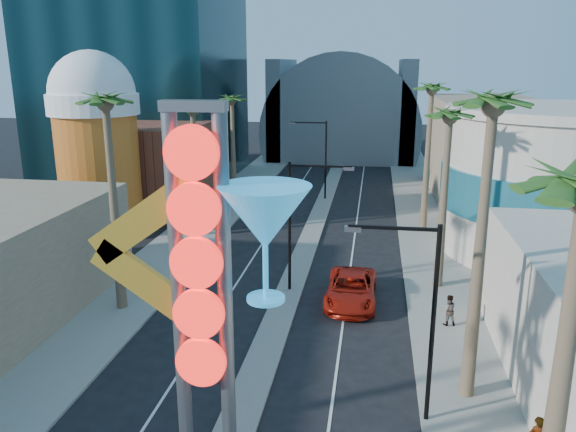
# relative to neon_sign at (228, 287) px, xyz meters

# --- Properties ---
(sidewalk_west) EXTENTS (5.00, 100.00, 0.15)m
(sidewalk_west) POSITION_rel_neon_sign_xyz_m (-10.32, 32.04, -7.23)
(sidewalk_west) COLOR gray
(sidewalk_west) RESTS_ON ground
(sidewalk_east) EXTENTS (5.00, 100.00, 0.15)m
(sidewalk_east) POSITION_rel_neon_sign_xyz_m (8.68, 32.04, -7.23)
(sidewalk_east) COLOR gray
(sidewalk_east) RESTS_ON ground
(median) EXTENTS (1.60, 84.00, 0.15)m
(median) POSITION_rel_neon_sign_xyz_m (-0.82, 35.04, -7.23)
(median) COLOR gray
(median) RESTS_ON ground
(brick_filler_west) EXTENTS (10.00, 10.00, 8.00)m
(brick_filler_west) POSITION_rel_neon_sign_xyz_m (-16.82, 35.04, -3.31)
(brick_filler_west) COLOR brown
(brick_filler_west) RESTS_ON ground
(filler_east) EXTENTS (10.00, 20.00, 10.00)m
(filler_east) POSITION_rel_neon_sign_xyz_m (15.18, 45.04, -2.31)
(filler_east) COLOR #8F735C
(filler_east) RESTS_ON ground
(beer_mug) EXTENTS (7.00, 7.00, 14.50)m
(beer_mug) POSITION_rel_neon_sign_xyz_m (-17.82, 27.04, 0.54)
(beer_mug) COLOR #C25F19
(beer_mug) RESTS_ON ground
(turquoise_building) EXTENTS (16.60, 16.60, 10.60)m
(turquoise_building) POSITION_rel_neon_sign_xyz_m (17.18, 27.04, -2.06)
(turquoise_building) COLOR beige
(turquoise_building) RESTS_ON ground
(canopy) EXTENTS (22.00, 16.00, 22.00)m
(canopy) POSITION_rel_neon_sign_xyz_m (-0.82, 69.04, -3.00)
(canopy) COLOR slate
(canopy) RESTS_ON ground
(neon_sign) EXTENTS (6.53, 2.60, 12.55)m
(neon_sign) POSITION_rel_neon_sign_xyz_m (0.00, 0.00, 0.00)
(neon_sign) COLOR gray
(neon_sign) RESTS_ON ground
(streetlight_0) EXTENTS (3.79, 0.25, 8.00)m
(streetlight_0) POSITION_rel_neon_sign_xyz_m (-0.27, 17.04, -2.43)
(streetlight_0) COLOR black
(streetlight_0) RESTS_ON ground
(streetlight_1) EXTENTS (3.79, 0.25, 8.00)m
(streetlight_1) POSITION_rel_neon_sign_xyz_m (-1.36, 41.04, -2.43)
(streetlight_1) COLOR black
(streetlight_1) RESTS_ON ground
(streetlight_2) EXTENTS (3.45, 0.25, 8.00)m
(streetlight_2) POSITION_rel_neon_sign_xyz_m (5.91, 5.04, -2.47)
(streetlight_2) COLOR black
(streetlight_2) RESTS_ON ground
(palm_1) EXTENTS (2.40, 2.40, 12.70)m
(palm_1) POSITION_rel_neon_sign_xyz_m (-9.82, 13.04, 3.52)
(palm_1) COLOR brown
(palm_1) RESTS_ON ground
(palm_2) EXTENTS (2.40, 2.40, 11.20)m
(palm_2) POSITION_rel_neon_sign_xyz_m (-9.82, 27.04, 2.17)
(palm_2) COLOR brown
(palm_2) RESTS_ON ground
(palm_3) EXTENTS (2.40, 2.40, 11.20)m
(palm_3) POSITION_rel_neon_sign_xyz_m (-9.82, 39.04, 2.17)
(palm_3) COLOR brown
(palm_3) RESTS_ON ground
(palm_5) EXTENTS (2.40, 2.40, 13.20)m
(palm_5) POSITION_rel_neon_sign_xyz_m (8.18, 7.04, 3.96)
(palm_5) COLOR brown
(palm_5) RESTS_ON ground
(palm_6) EXTENTS (2.40, 2.40, 11.70)m
(palm_6) POSITION_rel_neon_sign_xyz_m (8.18, 19.04, 2.62)
(palm_6) COLOR brown
(palm_6) RESTS_ON ground
(palm_7) EXTENTS (2.40, 2.40, 12.70)m
(palm_7) POSITION_rel_neon_sign_xyz_m (8.18, 31.04, 3.52)
(palm_7) COLOR brown
(palm_7) RESTS_ON ground
(red_pickup) EXTENTS (2.88, 6.13, 1.69)m
(red_pickup) POSITION_rel_neon_sign_xyz_m (2.98, 15.90, -6.46)
(red_pickup) COLOR #B21B0D
(red_pickup) RESTS_ON ground
(pedestrian_b) EXTENTS (0.91, 0.76, 1.68)m
(pedestrian_b) POSITION_rel_neon_sign_xyz_m (8.15, 13.50, -6.32)
(pedestrian_b) COLOR gray
(pedestrian_b) RESTS_ON sidewalk_east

